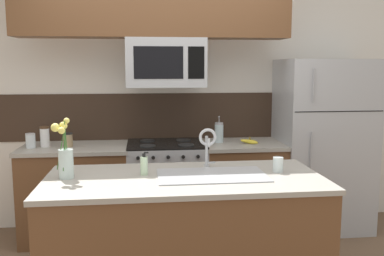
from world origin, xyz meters
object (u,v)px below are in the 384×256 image
object	(u,v)px
french_press	(219,132)
drinking_glass	(278,164)
stove_range	(167,189)
storage_jar_short	(68,140)
banana_bunch	(250,141)
sink_faucet	(208,142)
refrigerator	(322,145)
microwave	(166,63)
storage_jar_medium	(45,137)
flower_vase	(65,159)
dish_soap_bottle	(144,165)
storage_jar_tall	(31,141)

from	to	relation	value
french_press	drinking_glass	distance (m)	1.27
stove_range	storage_jar_short	world-z (taller)	storage_jar_short
banana_bunch	french_press	size ratio (longest dim) A/B	0.71
banana_bunch	storage_jar_short	bearing A→B (deg)	178.54
stove_range	sink_faucet	size ratio (longest dim) A/B	3.04
stove_range	refrigerator	size ratio (longest dim) A/B	0.54
microwave	refrigerator	xyz separation A→B (m)	(1.61, 0.04, -0.83)
storage_jar_short	drinking_glass	xyz separation A→B (m)	(1.68, -1.18, -0.01)
sink_faucet	drinking_glass	bearing A→B (deg)	-18.16
refrigerator	storage_jar_medium	size ratio (longest dim) A/B	8.96
stove_range	drinking_glass	bearing A→B (deg)	-58.03
refrigerator	sink_faucet	xyz separation A→B (m)	(-1.35, -1.05, 0.24)
microwave	french_press	world-z (taller)	microwave
storage_jar_short	banana_bunch	xyz separation A→B (m)	(1.76, -0.04, -0.04)
drinking_glass	flower_vase	world-z (taller)	flower_vase
refrigerator	flower_vase	size ratio (longest dim) A/B	4.19
french_press	drinking_glass	bearing A→B (deg)	-80.50
stove_range	drinking_glass	world-z (taller)	drinking_glass
drinking_glass	sink_faucet	bearing A→B (deg)	161.84
storage_jar_short	storage_jar_medium	bearing A→B (deg)	172.35
banana_bunch	drinking_glass	world-z (taller)	drinking_glass
storage_jar_medium	dish_soap_bottle	xyz separation A→B (m)	(0.93, -1.18, -0.03)
stove_range	storage_jar_medium	size ratio (longest dim) A/B	4.80
microwave	banana_bunch	xyz separation A→B (m)	(0.82, -0.04, -0.77)
storage_jar_tall	storage_jar_medium	bearing A→B (deg)	21.94
stove_range	banana_bunch	distance (m)	0.95
drinking_glass	flower_vase	xyz separation A→B (m)	(-1.50, -0.00, 0.08)
french_press	refrigerator	bearing A→B (deg)	-2.14
banana_bunch	microwave	bearing A→B (deg)	177.29
stove_range	refrigerator	xyz separation A→B (m)	(1.61, 0.02, 0.41)
sink_faucet	storage_jar_tall	bearing A→B (deg)	146.82
refrigerator	storage_jar_tall	bearing A→B (deg)	-178.92
banana_bunch	flower_vase	size ratio (longest dim) A/B	0.46
stove_range	microwave	bearing A→B (deg)	-89.84
stove_range	storage_jar_tall	world-z (taller)	storage_jar_tall
stove_range	flower_vase	bearing A→B (deg)	-122.20
storage_jar_tall	dish_soap_bottle	world-z (taller)	dish_soap_bottle
refrigerator	storage_jar_short	xyz separation A→B (m)	(-2.54, -0.03, 0.11)
storage_jar_short	flower_vase	world-z (taller)	flower_vase
drinking_glass	storage_jar_tall	bearing A→B (deg)	150.13
storage_jar_tall	flower_vase	world-z (taller)	flower_vase
storage_jar_short	banana_bunch	size ratio (longest dim) A/B	0.69
stove_range	microwave	distance (m)	1.24
storage_jar_tall	french_press	xyz separation A→B (m)	(1.81, 0.09, 0.03)
microwave	drinking_glass	size ratio (longest dim) A/B	6.85
storage_jar_medium	refrigerator	bearing A→B (deg)	0.12
refrigerator	french_press	size ratio (longest dim) A/B	6.51
storage_jar_short	flower_vase	distance (m)	1.20
stove_range	drinking_glass	size ratio (longest dim) A/B	8.55
drinking_glass	microwave	bearing A→B (deg)	122.43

